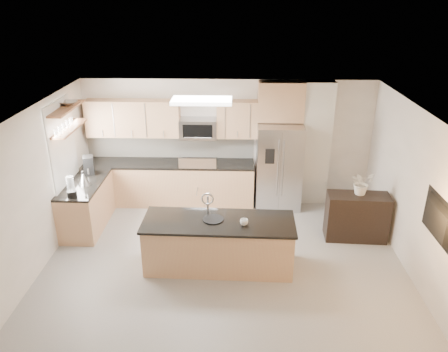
{
  "coord_description": "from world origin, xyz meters",
  "views": [
    {
      "loc": [
        0.19,
        -5.51,
        4.28
      ],
      "look_at": [
        -0.02,
        1.3,
        1.33
      ],
      "focal_mm": 35.0,
      "sensor_mm": 36.0,
      "label": 1
    }
  ],
  "objects_px": {
    "island": "(219,243)",
    "coffee_maker": "(89,166)",
    "refrigerator": "(279,166)",
    "blender": "(71,188)",
    "range": "(199,183)",
    "cup": "(244,222)",
    "microwave": "(198,129)",
    "platter": "(213,219)",
    "flower_vase": "(362,177)",
    "kettle": "(84,179)",
    "bowl": "(68,103)",
    "credenza": "(357,217)",
    "television": "(435,221)"
  },
  "relations": [
    {
      "from": "island",
      "to": "coffee_maker",
      "type": "xyz_separation_m",
      "value": [
        -2.61,
        1.68,
        0.66
      ]
    },
    {
      "from": "refrigerator",
      "to": "blender",
      "type": "height_order",
      "value": "refrigerator"
    },
    {
      "from": "range",
      "to": "blender",
      "type": "distance_m",
      "value": 2.73
    },
    {
      "from": "cup",
      "to": "microwave",
      "type": "bearing_deg",
      "value": 109.77
    },
    {
      "from": "platter",
      "to": "flower_vase",
      "type": "relative_size",
      "value": 0.52
    },
    {
      "from": "island",
      "to": "kettle",
      "type": "bearing_deg",
      "value": 157.14
    },
    {
      "from": "platter",
      "to": "coffee_maker",
      "type": "bearing_deg",
      "value": 146.83
    },
    {
      "from": "bowl",
      "to": "range",
      "type": "bearing_deg",
      "value": 19.91
    },
    {
      "from": "island",
      "to": "blender",
      "type": "bearing_deg",
      "value": 167.34
    },
    {
      "from": "bowl",
      "to": "kettle",
      "type": "bearing_deg",
      "value": -57.65
    },
    {
      "from": "microwave",
      "to": "range",
      "type": "bearing_deg",
      "value": -90.0
    },
    {
      "from": "platter",
      "to": "bowl",
      "type": "xyz_separation_m",
      "value": [
        -2.67,
        1.47,
        1.53
      ]
    },
    {
      "from": "cup",
      "to": "kettle",
      "type": "relative_size",
      "value": 0.46
    },
    {
      "from": "microwave",
      "to": "platter",
      "type": "height_order",
      "value": "microwave"
    },
    {
      "from": "refrigerator",
      "to": "platter",
      "type": "bearing_deg",
      "value": -118.93
    },
    {
      "from": "range",
      "to": "flower_vase",
      "type": "distance_m",
      "value": 3.37
    },
    {
      "from": "kettle",
      "to": "flower_vase",
      "type": "xyz_separation_m",
      "value": [
        5.05,
        -0.13,
        0.16
      ]
    },
    {
      "from": "coffee_maker",
      "to": "blender",
      "type": "bearing_deg",
      "value": -88.89
    },
    {
      "from": "kettle",
      "to": "blender",
      "type": "bearing_deg",
      "value": -95.75
    },
    {
      "from": "platter",
      "to": "kettle",
      "type": "distance_m",
      "value": 2.7
    },
    {
      "from": "credenza",
      "to": "television",
      "type": "xyz_separation_m",
      "value": [
        0.52,
        -1.76,
        0.91
      ]
    },
    {
      "from": "blender",
      "to": "bowl",
      "type": "relative_size",
      "value": 1.0
    },
    {
      "from": "bowl",
      "to": "cup",
      "type": "bearing_deg",
      "value": -27.05
    },
    {
      "from": "refrigerator",
      "to": "microwave",
      "type": "bearing_deg",
      "value": 174.14
    },
    {
      "from": "platter",
      "to": "flower_vase",
      "type": "xyz_separation_m",
      "value": [
        2.6,
        0.99,
        0.34
      ]
    },
    {
      "from": "coffee_maker",
      "to": "television",
      "type": "height_order",
      "value": "television"
    },
    {
      "from": "range",
      "to": "refrigerator",
      "type": "bearing_deg",
      "value": -1.6
    },
    {
      "from": "range",
      "to": "kettle",
      "type": "relative_size",
      "value": 4.12
    },
    {
      "from": "platter",
      "to": "flower_vase",
      "type": "distance_m",
      "value": 2.8
    },
    {
      "from": "bowl",
      "to": "flower_vase",
      "type": "distance_m",
      "value": 5.42
    },
    {
      "from": "microwave",
      "to": "cup",
      "type": "bearing_deg",
      "value": -70.23
    },
    {
      "from": "credenza",
      "to": "platter",
      "type": "relative_size",
      "value": 3.22
    },
    {
      "from": "island",
      "to": "cup",
      "type": "distance_m",
      "value": 0.63
    },
    {
      "from": "microwave",
      "to": "bowl",
      "type": "xyz_separation_m",
      "value": [
        -2.25,
        -0.94,
        0.75
      ]
    },
    {
      "from": "blender",
      "to": "island",
      "type": "bearing_deg",
      "value": -14.09
    },
    {
      "from": "coffee_maker",
      "to": "refrigerator",
      "type": "bearing_deg",
      "value": 8.92
    },
    {
      "from": "microwave",
      "to": "flower_vase",
      "type": "distance_m",
      "value": 3.37
    },
    {
      "from": "television",
      "to": "credenza",
      "type": "bearing_deg",
      "value": 16.36
    },
    {
      "from": "range",
      "to": "cup",
      "type": "bearing_deg",
      "value": -69.31
    },
    {
      "from": "microwave",
      "to": "bowl",
      "type": "distance_m",
      "value": 2.55
    },
    {
      "from": "coffee_maker",
      "to": "bowl",
      "type": "xyz_separation_m",
      "value": [
        -0.15,
        -0.18,
        1.29
      ]
    },
    {
      "from": "credenza",
      "to": "bowl",
      "type": "bearing_deg",
      "value": 176.87
    },
    {
      "from": "microwave",
      "to": "refrigerator",
      "type": "relative_size",
      "value": 0.43
    },
    {
      "from": "microwave",
      "to": "credenza",
      "type": "height_order",
      "value": "microwave"
    },
    {
      "from": "island",
      "to": "flower_vase",
      "type": "relative_size",
      "value": 3.8
    },
    {
      "from": "island",
      "to": "television",
      "type": "distance_m",
      "value": 3.24
    },
    {
      "from": "island",
      "to": "television",
      "type": "bearing_deg",
      "value": -13.6
    },
    {
      "from": "bowl",
      "to": "flower_vase",
      "type": "xyz_separation_m",
      "value": [
        5.27,
        -0.48,
        -1.18
      ]
    },
    {
      "from": "credenza",
      "to": "coffee_maker",
      "type": "xyz_separation_m",
      "value": [
        -5.09,
        0.72,
        0.65
      ]
    },
    {
      "from": "microwave",
      "to": "flower_vase",
      "type": "relative_size",
      "value": 1.17
    }
  ]
}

